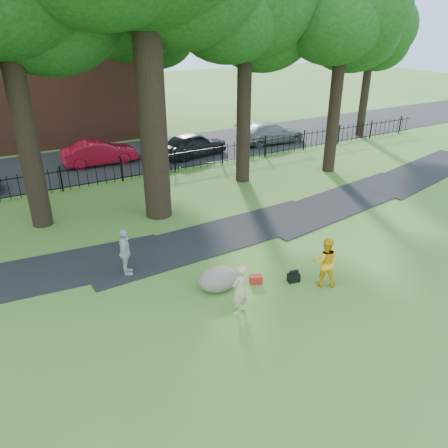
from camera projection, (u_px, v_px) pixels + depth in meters
ground at (246, 295)px, 13.34m from camera, size 120.00×120.00×0.00m
footpath at (214, 238)px, 16.85m from camera, size 36.07×3.85×0.03m
street at (101, 161)px, 25.89m from camera, size 80.00×7.00×0.02m
iron_fence at (122, 170)px, 22.49m from camera, size 44.00×0.04×1.20m
tree_row at (144, 5)px, 16.69m from camera, size 26.82×7.96×12.42m
woman at (240, 290)px, 12.22m from camera, size 0.67×0.55×1.57m
man at (325, 262)px, 13.56m from camera, size 1.00×0.95×1.63m
pedestrian at (125, 253)px, 14.10m from camera, size 0.70×1.04×1.63m
boulder at (218, 278)px, 13.56m from camera, size 1.56×1.41×0.74m
backpack at (294, 278)px, 13.99m from camera, size 0.42×0.31×0.28m
red_bag at (256, 279)px, 13.91m from camera, size 0.46×0.38×0.27m
red_sedan at (100, 153)px, 25.08m from camera, size 4.26×1.67×1.38m
grey_car at (193, 144)px, 26.64m from camera, size 4.56×2.44×1.47m
silver_car at (271, 133)px, 29.48m from camera, size 4.89×2.22×1.39m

